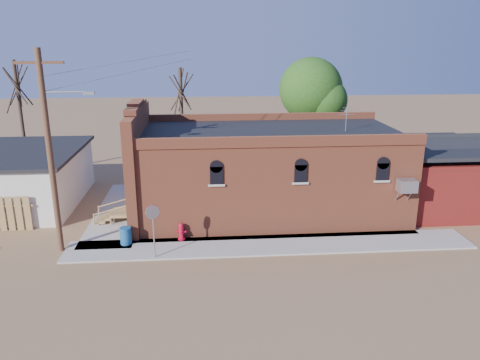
{
  "coord_description": "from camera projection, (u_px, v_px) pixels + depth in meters",
  "views": [
    {
      "loc": [
        -1.59,
        -19.04,
        9.35
      ],
      "look_at": [
        0.26,
        3.77,
        2.4
      ],
      "focal_mm": 35.0,
      "sensor_mm": 36.0,
      "label": 1
    }
  ],
  "objects": [
    {
      "name": "red_shed",
      "position": [
        435.0,
        169.0,
        26.47
      ],
      "size": [
        5.4,
        6.4,
        4.3
      ],
      "color": "maroon",
      "rests_on": "ground"
    },
    {
      "name": "tree_bare_far",
      "position": [
        17.0,
        85.0,
        31.43
      ],
      "size": [
        2.8,
        2.8,
        8.16
      ],
      "color": "#443627",
      "rests_on": "ground"
    },
    {
      "name": "trash_barrel",
      "position": [
        126.0,
        236.0,
        21.88
      ],
      "size": [
        0.61,
        0.61,
        0.82
      ],
      "primitive_type": "cylinder",
      "rotation": [
        0.0,
        0.0,
        -0.16
      ],
      "color": "navy",
      "rests_on": "sidewalk_west"
    },
    {
      "name": "stop_sign",
      "position": [
        153.0,
        217.0,
        20.14
      ],
      "size": [
        0.61,
        0.36,
        2.45
      ],
      "rotation": [
        0.0,
        0.0,
        0.05
      ],
      "color": "#98989E",
      "rests_on": "sidewalk_south"
    },
    {
      "name": "tree_leafy",
      "position": [
        311.0,
        89.0,
        32.62
      ],
      "size": [
        4.4,
        4.4,
        8.15
      ],
      "color": "#443627",
      "rests_on": "ground"
    },
    {
      "name": "brick_bar",
      "position": [
        263.0,
        171.0,
        25.69
      ],
      "size": [
        16.4,
        7.97,
        6.3
      ],
      "color": "#AA5033",
      "rests_on": "ground"
    },
    {
      "name": "utility_pole",
      "position": [
        51.0,
        149.0,
        20.13
      ],
      "size": [
        3.12,
        0.26,
        9.0
      ],
      "color": "#492D1D",
      "rests_on": "ground"
    },
    {
      "name": "sidewalk_west",
      "position": [
        121.0,
        211.0,
        26.23
      ],
      "size": [
        2.6,
        10.0,
        0.08
      ],
      "primitive_type": "cube",
      "color": "#9E9991",
      "rests_on": "ground"
    },
    {
      "name": "tree_bare_near",
      "position": [
        181.0,
        91.0,
        31.44
      ],
      "size": [
        2.8,
        2.8,
        7.65
      ],
      "color": "#443627",
      "rests_on": "ground"
    },
    {
      "name": "ground",
      "position": [
        241.0,
        255.0,
        21.0
      ],
      "size": [
        120.0,
        120.0,
        0.0
      ],
      "primitive_type": "plane",
      "color": "olive",
      "rests_on": "ground"
    },
    {
      "name": "sidewalk_south",
      "position": [
        271.0,
        245.0,
        21.96
      ],
      "size": [
        19.0,
        2.2,
        0.08
      ],
      "primitive_type": "cube",
      "color": "#9E9991",
      "rests_on": "ground"
    },
    {
      "name": "fire_hydrant",
      "position": [
        181.0,
        231.0,
        22.36
      ],
      "size": [
        0.48,
        0.47,
        0.84
      ],
      "rotation": [
        0.0,
        0.0,
        0.26
      ],
      "color": "#AA0921",
      "rests_on": "sidewalk_south"
    }
  ]
}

